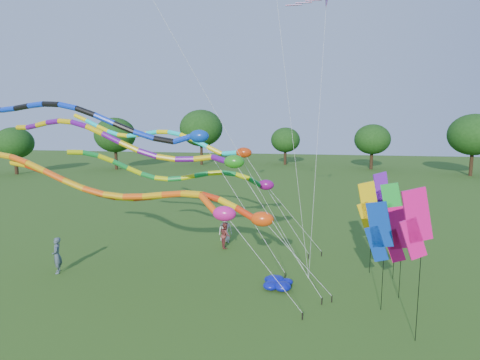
% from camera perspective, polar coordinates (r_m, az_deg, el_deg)
% --- Properties ---
extents(ground, '(160.00, 160.00, 0.00)m').
position_cam_1_polar(ground, '(16.29, -0.01, -19.38)').
color(ground, '#285215').
rests_on(ground, ground).
extents(tree_ring, '(115.00, 118.28, 9.55)m').
position_cam_1_polar(tree_ring, '(20.59, -5.33, 2.63)').
color(tree_ring, '#382314').
rests_on(tree_ring, ground).
extents(tube_kite_red, '(14.66, 1.14, 6.36)m').
position_cam_1_polar(tube_kite_red, '(18.30, -10.32, -2.58)').
color(tube_kite_red, black).
rests_on(tube_kite_red, ground).
extents(tube_kite_orange, '(15.64, 1.95, 6.80)m').
position_cam_1_polar(tube_kite_orange, '(17.99, -16.74, -1.13)').
color(tube_kite_orange, black).
rests_on(tube_kite_orange, ground).
extents(tube_kite_purple, '(15.47, 2.32, 8.31)m').
position_cam_1_polar(tube_kite_purple, '(18.89, -14.04, 4.91)').
color(tube_kite_purple, black).
rests_on(tube_kite_purple, ground).
extents(tube_kite_blue, '(17.36, 1.14, 9.37)m').
position_cam_1_polar(tube_kite_blue, '(21.20, -19.45, 7.90)').
color(tube_kite_blue, black).
rests_on(tube_kite_blue, ground).
extents(tube_kite_cyan, '(15.46, 2.98, 8.59)m').
position_cam_1_polar(tube_kite_cyan, '(24.60, -9.59, 5.73)').
color(tube_kite_cyan, black).
rests_on(tube_kite_cyan, ground).
extents(tube_kite_green, '(12.28, 4.64, 6.74)m').
position_cam_1_polar(tube_kite_green, '(21.04, -5.95, 0.68)').
color(tube_kite_green, black).
rests_on(tube_kite_green, ground).
extents(banner_pole_green, '(1.15, 0.35, 4.74)m').
position_cam_1_polar(banner_pole_green, '(20.43, 20.73, -3.79)').
color(banner_pole_green, black).
rests_on(banner_pole_green, ground).
extents(banner_pole_blue_a, '(1.11, 0.49, 4.49)m').
position_cam_1_polar(banner_pole_blue_a, '(16.97, 19.11, -6.96)').
color(banner_pole_blue_a, black).
rests_on(banner_pole_blue_a, ground).
extents(banner_pole_magenta_a, '(1.15, 0.32, 5.45)m').
position_cam_1_polar(banner_pole_magenta_a, '(14.66, 23.73, -5.78)').
color(banner_pole_magenta_a, black).
rests_on(banner_pole_magenta_a, ground).
extents(banner_pole_violet, '(1.09, 0.54, 4.81)m').
position_cam_1_polar(banner_pole_violet, '(23.86, 19.43, -1.87)').
color(banner_pole_violet, black).
rests_on(banner_pole_violet, ground).
extents(banner_pole_orange, '(1.15, 0.35, 4.71)m').
position_cam_1_polar(banner_pole_orange, '(20.70, 17.72, -3.57)').
color(banner_pole_orange, black).
rests_on(banner_pole_orange, ground).
extents(banner_pole_magenta_b, '(1.16, 0.20, 4.08)m').
position_cam_1_polar(banner_pole_magenta_b, '(18.38, 21.33, -7.22)').
color(banner_pole_magenta_b, black).
rests_on(banner_pole_magenta_b, ground).
extents(blue_nylon_heap, '(1.22, 1.39, 0.34)m').
position_cam_1_polar(blue_nylon_heap, '(19.23, 5.60, -14.40)').
color(blue_nylon_heap, '#0B1496').
rests_on(blue_nylon_heap, ground).
extents(person_a, '(0.97, 0.83, 1.68)m').
position_cam_1_polar(person_a, '(25.45, -2.12, -7.01)').
color(person_a, beige).
rests_on(person_a, ground).
extents(person_b, '(0.72, 0.80, 1.82)m').
position_cam_1_polar(person_b, '(22.44, -24.59, -9.72)').
color(person_b, '#455361').
rests_on(person_b, ground).
extents(person_c, '(0.82, 0.92, 1.56)m').
position_cam_1_polar(person_c, '(24.39, -2.10, -7.84)').
color(person_c, brown).
rests_on(person_c, ground).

